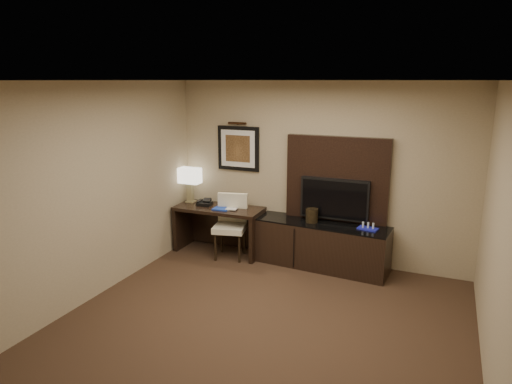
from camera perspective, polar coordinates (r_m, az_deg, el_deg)
The scene contains 19 objects.
floor at distance 5.14m, azimuth -0.52°, elevation -17.95°, with size 4.50×5.00×0.01m, color #352318.
ceiling at distance 4.37m, azimuth -0.60°, elevation 13.79°, with size 4.50×5.00×0.01m, color silver.
wall_back at distance 6.87m, azimuth 7.77°, elevation 2.35°, with size 4.50×0.01×2.70m, color tan.
wall_front at distance 2.67m, azimuth -23.56°, elevation -17.88°, with size 4.50×0.01×2.70m, color tan.
wall_left at distance 5.82m, azimuth -21.34°, elevation -0.59°, with size 0.01×5.00×2.70m, color tan.
wall_right at distance 4.26m, azimuth 28.62°, elevation -6.45°, with size 0.01×5.00×2.70m, color tan.
desk at distance 7.34m, azimuth -4.62°, elevation -4.72°, with size 1.39×0.60×0.75m, color black.
credenza at distance 6.83m, azimuth 8.09°, elevation -6.56°, with size 1.97×0.55×0.68m, color black.
tv_wall_panel at distance 6.76m, azimuth 10.06°, elevation 1.38°, with size 1.50×0.12×1.30m, color black.
tv at distance 6.72m, azimuth 9.78°, elevation -0.86°, with size 1.00×0.08×0.60m, color black.
artwork at distance 7.24m, azimuth -2.21°, elevation 5.47°, with size 0.70×0.04×0.70m, color black.
picture_light at distance 7.16m, azimuth -2.37°, elevation 8.59°, with size 0.04×0.04×0.30m, color #3A2112.
desk_chair at distance 7.07m, azimuth -3.28°, elevation -4.42°, with size 0.47×0.54×0.98m, color #EFE9C7, non-canonical shape.
table_lamp at distance 7.52m, azimuth -8.24°, elevation 0.98°, with size 0.37×0.21×0.60m, color #92875B, non-canonical shape.
desk_phone at distance 7.35m, azimuth -6.44°, elevation -1.24°, with size 0.22×0.20×0.11m, color black, non-canonical shape.
blue_folder at distance 7.16m, azimuth -4.13°, elevation -1.97°, with size 0.25×0.33×0.02m, color #1A3AAC.
book at distance 7.11m, azimuth -3.70°, elevation -1.18°, with size 0.17×0.02×0.24m, color tan.
ice_bucket at distance 6.72m, azimuth 6.99°, elevation -2.92°, with size 0.18×0.18×0.20m, color black.
minibar_tray at distance 6.55m, azimuth 13.83°, elevation -4.14°, with size 0.27×0.16×0.10m, color #1B21B5, non-canonical shape.
Camera 1 is at (1.74, -4.01, 2.71)m, focal length 32.00 mm.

